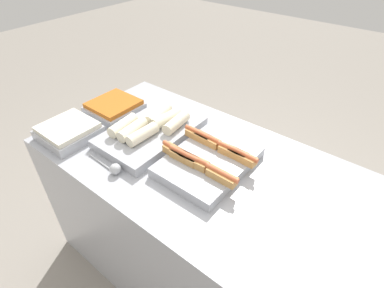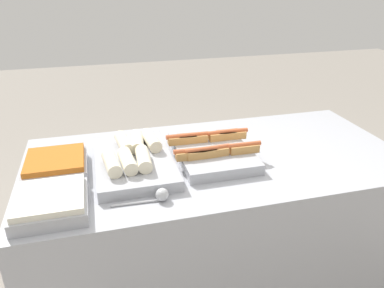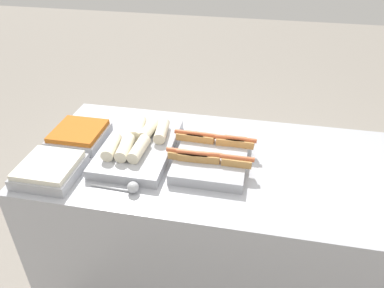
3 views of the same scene
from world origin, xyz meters
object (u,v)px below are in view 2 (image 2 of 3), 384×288
tray_wraps (134,159)px  serving_spoon_near (159,196)px  tray_hotdogs (212,150)px  tray_side_front (51,203)px  tray_side_back (56,165)px

tray_wraps → serving_spoon_near: size_ratio=2.41×
tray_hotdogs → serving_spoon_near: bearing=-135.6°
tray_side_front → serving_spoon_near: tray_side_front is taller
tray_hotdogs → tray_side_back: 0.70m
serving_spoon_near → tray_wraps: bearing=101.3°
tray_side_back → serving_spoon_near: bearing=-40.5°
tray_wraps → serving_spoon_near: tray_wraps is taller
tray_hotdogs → serving_spoon_near: (-0.31, -0.30, -0.01)m
serving_spoon_near → tray_side_back: bearing=139.5°
tray_side_back → serving_spoon_near: size_ratio=1.21×
serving_spoon_near → tray_hotdogs: bearing=44.4°
tray_side_back → serving_spoon_near: tray_side_back is taller
tray_hotdogs → tray_side_back: bearing=177.1°
tray_side_front → tray_side_back: size_ratio=1.00×
tray_wraps → serving_spoon_near: (0.06, -0.30, -0.02)m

